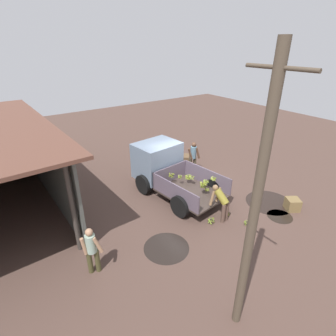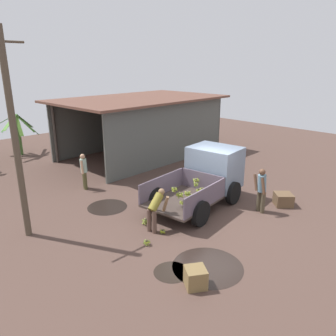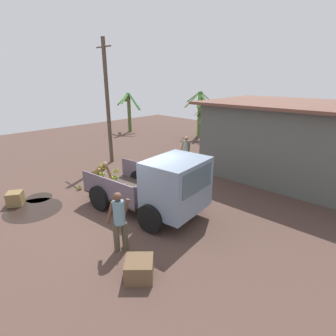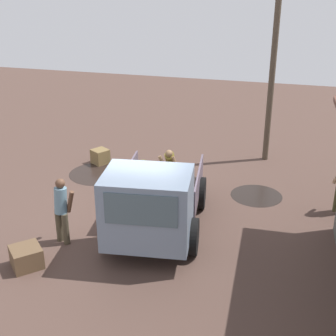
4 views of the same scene
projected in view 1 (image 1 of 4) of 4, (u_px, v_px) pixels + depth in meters
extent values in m
plane|color=#4F3931|center=(185.00, 190.00, 12.15)|extent=(36.00, 36.00, 0.00)
cylinder|color=black|center=(166.00, 248.00, 8.76)|extent=(1.53, 1.53, 0.01)
cylinder|color=black|center=(269.00, 202.00, 11.25)|extent=(1.95, 1.95, 0.01)
cylinder|color=black|center=(280.00, 216.00, 10.33)|extent=(0.97, 0.97, 0.01)
cube|color=#3D312C|center=(191.00, 192.00, 11.04)|extent=(2.84, 2.31, 0.08)
cube|color=#5E505F|center=(174.00, 192.00, 10.28)|extent=(2.59, 0.38, 0.73)
cube|color=#5E505F|center=(206.00, 177.00, 11.45)|extent=(2.59, 0.38, 0.73)
cube|color=#5E505F|center=(170.00, 174.00, 11.72)|extent=(0.30, 1.98, 0.73)
cube|color=gray|center=(157.00, 160.00, 12.16)|extent=(1.76, 2.13, 1.64)
cube|color=#4C606B|center=(147.00, 149.00, 12.53)|extent=(0.23, 1.55, 0.72)
cylinder|color=black|center=(143.00, 184.00, 11.74)|extent=(0.92, 0.33, 0.90)
cylinder|color=black|center=(176.00, 171.00, 12.99)|extent=(0.92, 0.33, 0.90)
cylinder|color=black|center=(180.00, 206.00, 10.18)|extent=(0.92, 0.33, 0.90)
cylinder|color=black|center=(213.00, 188.00, 11.42)|extent=(0.92, 0.33, 0.90)
sphere|color=brown|center=(214.00, 178.00, 10.69)|extent=(0.08, 0.08, 0.08)
cylinder|color=olive|center=(215.00, 179.00, 10.69)|extent=(0.14, 0.17, 0.14)
cylinder|color=olive|center=(215.00, 178.00, 10.74)|extent=(0.18, 0.06, 0.14)
cylinder|color=olive|center=(213.00, 179.00, 10.76)|extent=(0.12, 0.14, 0.17)
cylinder|color=olive|center=(212.00, 178.00, 10.74)|extent=(0.11, 0.18, 0.11)
cylinder|color=#93A743|center=(212.00, 179.00, 10.68)|extent=(0.18, 0.06, 0.13)
cylinder|color=#A7B03A|center=(214.00, 180.00, 10.67)|extent=(0.11, 0.17, 0.15)
sphere|color=brown|center=(180.00, 176.00, 11.36)|extent=(0.07, 0.07, 0.07)
cylinder|color=olive|center=(179.00, 176.00, 11.43)|extent=(0.04, 0.15, 0.13)
cylinder|color=olive|center=(179.00, 177.00, 11.38)|extent=(0.14, 0.11, 0.12)
cylinder|color=olive|center=(179.00, 177.00, 11.34)|extent=(0.14, 0.11, 0.13)
cylinder|color=olive|center=(181.00, 177.00, 11.36)|extent=(0.05, 0.13, 0.15)
cylinder|color=olive|center=(181.00, 177.00, 11.39)|extent=(0.15, 0.10, 0.12)
cylinder|color=#8DA643|center=(180.00, 176.00, 11.43)|extent=(0.13, 0.11, 0.14)
sphere|color=brown|center=(203.00, 184.00, 10.63)|extent=(0.09, 0.09, 0.09)
cylinder|color=#9BAB38|center=(202.00, 186.00, 10.62)|extent=(0.21, 0.07, 0.14)
cylinder|color=olive|center=(204.00, 187.00, 10.61)|extent=(0.13, 0.18, 0.18)
cylinder|color=olive|center=(205.00, 186.00, 10.61)|extent=(0.13, 0.21, 0.13)
cylinder|color=#A1AF39|center=(204.00, 185.00, 10.70)|extent=(0.19, 0.06, 0.17)
cylinder|color=olive|center=(203.00, 185.00, 10.72)|extent=(0.13, 0.18, 0.18)
cylinder|color=olive|center=(202.00, 185.00, 10.68)|extent=(0.14, 0.19, 0.16)
sphere|color=brown|center=(206.00, 181.00, 10.97)|extent=(0.08, 0.08, 0.08)
cylinder|color=olive|center=(207.00, 181.00, 11.04)|extent=(0.18, 0.09, 0.15)
cylinder|color=#A1AE39|center=(205.00, 181.00, 11.05)|extent=(0.10, 0.18, 0.16)
cylinder|color=olive|center=(204.00, 182.00, 11.02)|extent=(0.14, 0.18, 0.15)
cylinder|color=olive|center=(204.00, 182.00, 10.97)|extent=(0.19, 0.08, 0.14)
cylinder|color=olive|center=(205.00, 183.00, 10.94)|extent=(0.17, 0.15, 0.15)
cylinder|color=#91B02D|center=(207.00, 182.00, 10.93)|extent=(0.05, 0.19, 0.11)
cylinder|color=#8C9F41|center=(208.00, 182.00, 10.98)|extent=(0.18, 0.16, 0.12)
sphere|color=brown|center=(207.00, 189.00, 10.77)|extent=(0.07, 0.07, 0.07)
cylinder|color=olive|center=(207.00, 190.00, 10.74)|extent=(0.14, 0.10, 0.10)
cylinder|color=#9AAC3F|center=(208.00, 190.00, 10.74)|extent=(0.06, 0.14, 0.11)
cylinder|color=olive|center=(208.00, 190.00, 10.79)|extent=(0.12, 0.11, 0.13)
cylinder|color=olive|center=(208.00, 189.00, 10.82)|extent=(0.13, 0.05, 0.13)
cylinder|color=olive|center=(207.00, 189.00, 10.84)|extent=(0.11, 0.14, 0.10)
cylinder|color=#89A135|center=(206.00, 189.00, 10.81)|extent=(0.09, 0.14, 0.11)
cylinder|color=olive|center=(206.00, 190.00, 10.78)|extent=(0.13, 0.08, 0.13)
sphere|color=brown|center=(188.00, 176.00, 11.51)|extent=(0.09, 0.09, 0.09)
cylinder|color=#8E9943|center=(189.00, 178.00, 11.50)|extent=(0.07, 0.18, 0.19)
cylinder|color=olive|center=(190.00, 177.00, 11.53)|extent=(0.17, 0.18, 0.17)
cylinder|color=olive|center=(190.00, 176.00, 11.58)|extent=(0.21, 0.08, 0.16)
cylinder|color=olive|center=(188.00, 176.00, 11.61)|extent=(0.20, 0.18, 0.12)
cylinder|color=olive|center=(187.00, 176.00, 11.61)|extent=(0.11, 0.21, 0.16)
cylinder|color=olive|center=(187.00, 177.00, 11.58)|extent=(0.13, 0.18, 0.19)
cylinder|color=olive|center=(187.00, 177.00, 11.52)|extent=(0.19, 0.08, 0.18)
cylinder|color=#8BA22D|center=(188.00, 178.00, 11.50)|extent=(0.16, 0.15, 0.20)
sphere|color=brown|center=(203.00, 182.00, 10.38)|extent=(0.07, 0.07, 0.07)
cylinder|color=#9DA63D|center=(201.00, 184.00, 10.42)|extent=(0.11, 0.14, 0.14)
cylinder|color=#9CAF2E|center=(201.00, 184.00, 10.38)|extent=(0.17, 0.07, 0.12)
cylinder|color=#92AA48|center=(202.00, 185.00, 10.36)|extent=(0.13, 0.12, 0.15)
cylinder|color=olive|center=(203.00, 184.00, 10.35)|extent=(0.09, 0.16, 0.12)
cylinder|color=olive|center=(204.00, 184.00, 10.39)|extent=(0.10, 0.14, 0.15)
cylinder|color=olive|center=(204.00, 183.00, 10.43)|extent=(0.17, 0.05, 0.11)
cylinder|color=olive|center=(203.00, 183.00, 10.45)|extent=(0.15, 0.12, 0.12)
cylinder|color=olive|center=(202.00, 183.00, 10.46)|extent=(0.08, 0.16, 0.12)
sphere|color=brown|center=(171.00, 174.00, 11.43)|extent=(0.08, 0.08, 0.08)
cylinder|color=olive|center=(173.00, 175.00, 11.49)|extent=(0.22, 0.08, 0.13)
cylinder|color=olive|center=(172.00, 175.00, 11.53)|extent=(0.18, 0.15, 0.17)
cylinder|color=#8DA930|center=(171.00, 175.00, 11.52)|extent=(0.06, 0.19, 0.17)
cylinder|color=olive|center=(169.00, 175.00, 11.47)|extent=(0.18, 0.17, 0.13)
cylinder|color=olive|center=(171.00, 176.00, 11.42)|extent=(0.17, 0.10, 0.19)
cylinder|color=olive|center=(172.00, 176.00, 11.39)|extent=(0.13, 0.20, 0.15)
cylinder|color=olive|center=(173.00, 176.00, 11.45)|extent=(0.12, 0.16, 0.20)
sphere|color=#4A4230|center=(192.00, 177.00, 11.35)|extent=(0.08, 0.08, 0.08)
cylinder|color=#8EA63B|center=(192.00, 178.00, 11.33)|extent=(0.11, 0.13, 0.15)
cylinder|color=#A4B138|center=(193.00, 178.00, 11.35)|extent=(0.12, 0.14, 0.13)
cylinder|color=#90A827|center=(193.00, 177.00, 11.41)|extent=(0.17, 0.08, 0.09)
cylinder|color=olive|center=(191.00, 177.00, 11.41)|extent=(0.06, 0.17, 0.09)
cylinder|color=olive|center=(191.00, 178.00, 11.35)|extent=(0.16, 0.08, 0.12)
cube|color=#545752|center=(43.00, 161.00, 11.15)|extent=(8.83, 0.47, 3.29)
cylinder|color=#3F3833|center=(73.00, 207.00, 8.02)|extent=(0.16, 0.16, 3.29)
cylinder|color=#4F4133|center=(254.00, 214.00, 5.15)|extent=(0.20, 0.20, 6.32)
cylinder|color=#4F4133|center=(280.00, 68.00, 3.97)|extent=(1.25, 0.07, 0.07)
cylinder|color=#4C4230|center=(195.00, 165.00, 13.71)|extent=(0.21, 0.21, 0.82)
cylinder|color=#4C4230|center=(190.00, 165.00, 13.66)|extent=(0.21, 0.21, 0.82)
cylinder|color=slate|center=(193.00, 152.00, 13.34)|extent=(0.44, 0.41, 0.66)
sphere|color=brown|center=(194.00, 145.00, 13.12)|extent=(0.23, 0.23, 0.23)
cylinder|color=brown|center=(198.00, 153.00, 13.30)|extent=(0.19, 0.30, 0.61)
cylinder|color=brown|center=(190.00, 154.00, 13.20)|extent=(0.20, 0.30, 0.61)
cylinder|color=brown|center=(223.00, 214.00, 9.86)|extent=(0.17, 0.17, 0.77)
cylinder|color=brown|center=(227.00, 211.00, 10.00)|extent=(0.17, 0.17, 0.77)
cylinder|color=olive|center=(221.00, 197.00, 9.82)|extent=(0.68, 0.39, 0.62)
sphere|color=#8C6746|center=(215.00, 188.00, 9.89)|extent=(0.22, 0.22, 0.22)
cylinder|color=#8C6746|center=(212.00, 198.00, 9.92)|extent=(0.14, 0.28, 0.58)
cylinder|color=#8C6746|center=(218.00, 195.00, 10.16)|extent=(0.14, 0.28, 0.58)
cylinder|color=#454224|center=(98.00, 261.00, 7.74)|extent=(0.19, 0.19, 0.77)
cylinder|color=#454224|center=(90.00, 262.00, 7.69)|extent=(0.19, 0.19, 0.77)
cylinder|color=#99B5A2|center=(91.00, 243.00, 7.41)|extent=(0.38, 0.37, 0.61)
sphere|color=tan|center=(89.00, 232.00, 7.22)|extent=(0.22, 0.22, 0.22)
cylinder|color=tan|center=(98.00, 245.00, 7.38)|extent=(0.19, 0.28, 0.57)
cylinder|color=tan|center=(84.00, 246.00, 7.35)|extent=(0.15, 0.18, 0.58)
sphere|color=#443D2C|center=(247.00, 222.00, 9.81)|extent=(0.07, 0.07, 0.07)
cylinder|color=olive|center=(245.00, 222.00, 9.87)|extent=(0.07, 0.16, 0.14)
cylinder|color=olive|center=(245.00, 223.00, 9.83)|extent=(0.14, 0.09, 0.15)
cylinder|color=olive|center=(246.00, 223.00, 9.77)|extent=(0.17, 0.11, 0.10)
cylinder|color=olive|center=(248.00, 224.00, 9.79)|extent=(0.05, 0.15, 0.15)
cylinder|color=olive|center=(248.00, 223.00, 9.83)|extent=(0.14, 0.12, 0.15)
cylinder|color=#93A426|center=(248.00, 222.00, 9.87)|extent=(0.17, 0.06, 0.11)
cylinder|color=olive|center=(246.00, 221.00, 9.89)|extent=(0.14, 0.16, 0.09)
sphere|color=#47402E|center=(211.00, 219.00, 9.87)|extent=(0.09, 0.09, 0.09)
cylinder|color=olive|center=(212.00, 222.00, 9.84)|extent=(0.05, 0.21, 0.17)
cylinder|color=olive|center=(213.00, 220.00, 9.93)|extent=(0.20, 0.11, 0.19)
cylinder|color=olive|center=(211.00, 219.00, 9.98)|extent=(0.20, 0.18, 0.15)
cylinder|color=olive|center=(209.00, 220.00, 9.94)|extent=(0.11, 0.19, 0.21)
cylinder|color=olive|center=(210.00, 222.00, 9.86)|extent=(0.20, 0.09, 0.20)
sphere|color=#4B4431|center=(227.00, 213.00, 10.34)|extent=(0.07, 0.07, 0.07)
cylinder|color=#8E9F20|center=(228.00, 214.00, 10.36)|extent=(0.15, 0.13, 0.11)
cylinder|color=olive|center=(227.00, 213.00, 10.41)|extent=(0.14, 0.12, 0.13)
cylinder|color=olive|center=(226.00, 213.00, 10.40)|extent=(0.07, 0.16, 0.13)
cylinder|color=olive|center=(226.00, 214.00, 10.34)|extent=(0.16, 0.06, 0.12)
cylinder|color=olive|center=(227.00, 215.00, 10.32)|extent=(0.10, 0.16, 0.12)
cube|color=olive|center=(292.00, 204.00, 10.66)|extent=(0.70, 0.70, 0.50)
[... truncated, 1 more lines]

